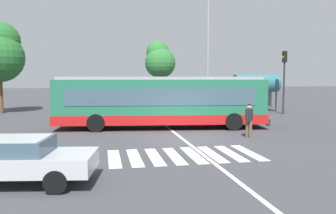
# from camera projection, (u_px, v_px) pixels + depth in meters

# --- Properties ---
(ground_plane) EXTENTS (160.00, 160.00, 0.00)m
(ground_plane) POSITION_uv_depth(u_px,v_px,m) (185.00, 139.00, 17.07)
(ground_plane) COLOR #3D3D42
(city_transit_bus) EXTENTS (12.61, 4.03, 3.06)m
(city_transit_bus) POSITION_uv_depth(u_px,v_px,m) (161.00, 102.00, 20.47)
(city_transit_bus) COLOR black
(city_transit_bus) RESTS_ON ground_plane
(pedestrian_crossing_street) EXTENTS (0.46, 0.47, 1.72)m
(pedestrian_crossing_street) POSITION_uv_depth(u_px,v_px,m) (249.00, 119.00, 17.30)
(pedestrian_crossing_street) COLOR brown
(pedestrian_crossing_street) RESTS_ON ground_plane
(foreground_sedan) EXTENTS (4.73, 2.50, 1.35)m
(foreground_sedan) POSITION_uv_depth(u_px,v_px,m) (13.00, 158.00, 9.78)
(foreground_sedan) COLOR black
(foreground_sedan) RESTS_ON ground_plane
(parked_car_champagne) EXTENTS (2.32, 4.68, 1.35)m
(parked_car_champagne) POSITION_uv_depth(u_px,v_px,m) (75.00, 104.00, 29.33)
(parked_car_champagne) COLOR black
(parked_car_champagne) RESTS_ON ground_plane
(parked_car_teal) EXTENTS (2.20, 4.64, 1.35)m
(parked_car_teal) POSITION_uv_depth(u_px,v_px,m) (110.00, 103.00, 29.91)
(parked_car_teal) COLOR black
(parked_car_teal) RESTS_ON ground_plane
(parked_car_white) EXTENTS (2.30, 4.67, 1.35)m
(parked_car_white) POSITION_uv_depth(u_px,v_px,m) (139.00, 103.00, 30.43)
(parked_car_white) COLOR black
(parked_car_white) RESTS_ON ground_plane
(parked_car_blue) EXTENTS (2.38, 4.70, 1.35)m
(parked_car_blue) POSITION_uv_depth(u_px,v_px,m) (172.00, 102.00, 30.87)
(parked_car_blue) COLOR black
(parked_car_blue) RESTS_ON ground_plane
(parked_car_charcoal) EXTENTS (2.05, 4.59, 1.35)m
(parked_car_charcoal) POSITION_uv_depth(u_px,v_px,m) (200.00, 102.00, 31.77)
(parked_car_charcoal) COLOR black
(parked_car_charcoal) RESTS_ON ground_plane
(parked_car_red) EXTENTS (2.11, 4.61, 1.35)m
(parked_car_red) POSITION_uv_depth(u_px,v_px,m) (227.00, 102.00, 31.62)
(parked_car_red) COLOR black
(parked_car_red) RESTS_ON ground_plane
(traffic_light_far_corner) EXTENTS (0.33, 0.32, 5.11)m
(traffic_light_far_corner) POSITION_uv_depth(u_px,v_px,m) (284.00, 72.00, 27.90)
(traffic_light_far_corner) COLOR #28282B
(traffic_light_far_corner) RESTS_ON ground_plane
(bus_stop_shelter) EXTENTS (3.99, 1.54, 3.25)m
(bus_stop_shelter) POSITION_uv_depth(u_px,v_px,m) (256.00, 84.00, 30.19)
(bus_stop_shelter) COLOR #28282B
(bus_stop_shelter) RESTS_ON ground_plane
(twin_arm_street_lamp) EXTENTS (4.54, 0.32, 10.03)m
(twin_arm_street_lamp) POSITION_uv_depth(u_px,v_px,m) (208.00, 40.00, 28.60)
(twin_arm_street_lamp) COLOR #939399
(twin_arm_street_lamp) RESTS_ON ground_plane
(background_tree_left) EXTENTS (4.05, 4.05, 7.56)m
(background_tree_left) POSITION_uv_depth(u_px,v_px,m) (0.00, 53.00, 28.49)
(background_tree_left) COLOR brown
(background_tree_left) RESTS_ON ground_plane
(background_tree_right) EXTENTS (3.37, 3.37, 7.00)m
(background_tree_right) POSITION_uv_depth(u_px,v_px,m) (159.00, 60.00, 37.94)
(background_tree_right) COLOR brown
(background_tree_right) RESTS_ON ground_plane
(crosswalk_painted_stripes) EXTENTS (5.84, 2.93, 0.01)m
(crosswalk_painted_stripes) POSITION_uv_depth(u_px,v_px,m) (184.00, 155.00, 13.47)
(crosswalk_painted_stripes) COLOR silver
(crosswalk_painted_stripes) RESTS_ON ground_plane
(lane_center_line) EXTENTS (0.16, 24.00, 0.01)m
(lane_center_line) POSITION_uv_depth(u_px,v_px,m) (174.00, 132.00, 19.00)
(lane_center_line) COLOR silver
(lane_center_line) RESTS_ON ground_plane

